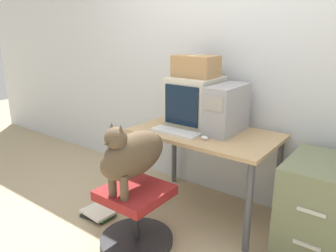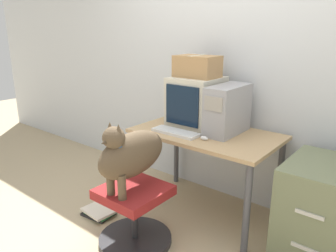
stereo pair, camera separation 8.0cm
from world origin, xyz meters
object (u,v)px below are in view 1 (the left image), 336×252
Objects in this scene: book_stack_floor at (99,213)px; dog at (132,154)px; keyboard at (175,132)px; cardboard_box at (196,66)px; office_chair at (136,215)px; filing_cabinet at (321,208)px; pc_tower at (227,109)px; crt_monitor at (195,101)px.

dog is at bearing -9.66° from book_stack_floor.
cardboard_box is (-0.02, 0.31, 0.50)m from keyboard.
filing_cabinet is (1.10, 0.71, 0.11)m from office_chair.
book_stack_floor is at bearing -137.20° from keyboard.
office_chair is at bearing 90.00° from dog.
book_stack_floor is (-0.48, -0.45, -0.71)m from keyboard.
keyboard is at bearing -169.99° from filing_cabinet.
pc_tower is at bearing 69.53° from office_chair.
office_chair is at bearing -88.24° from keyboard.
dog is (-0.30, -0.81, -0.20)m from pc_tower.
pc_tower is 0.76× the size of dog.
keyboard is 0.97m from book_stack_floor.
keyboard is 0.59× the size of filing_cabinet.
cardboard_box reaches higher than dog.
dog reaches higher than keyboard.
dog is 0.87× the size of filing_cabinet.
dog is at bearing -90.00° from office_chair.
filing_cabinet reaches higher than office_chair.
filing_cabinet reaches higher than book_stack_floor.
office_chair is 0.49m from dog.
pc_tower is at bearing -6.05° from cardboard_box.
office_chair is 0.80× the size of filing_cabinet.
book_stack_floor is at bearing 170.34° from dog.
keyboard is 0.59m from cardboard_box.
keyboard is 0.53m from dog.
dog is at bearing -87.83° from cardboard_box.
keyboard is (-0.31, -0.28, -0.18)m from pc_tower.
book_stack_floor is (-0.47, -0.76, -1.21)m from cardboard_box.
filing_cabinet is at bearing 33.52° from dog.
cardboard_box is (-0.03, 0.85, 0.52)m from dog.
crt_monitor is 0.61× the size of filing_cabinet.
dog reaches higher than filing_cabinet.
keyboard is 1.41× the size of book_stack_floor.
crt_monitor is at bearing 93.01° from keyboard.
keyboard is at bearing -87.03° from cardboard_box.
crt_monitor is 0.37m from keyboard.
book_stack_floor is (-0.50, 0.08, -0.69)m from dog.
office_chair is at bearing -110.47° from pc_tower.
pc_tower is at bearing 41.97° from keyboard.
dog is at bearing -87.82° from crt_monitor.
office_chair is (0.03, -0.82, -0.71)m from crt_monitor.
keyboard is at bearing 91.76° from office_chair.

